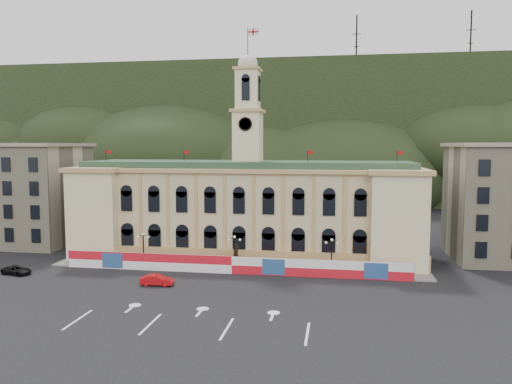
% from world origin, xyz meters
% --- Properties ---
extents(ground, '(260.00, 260.00, 0.00)m').
position_xyz_m(ground, '(0.00, 0.00, 0.00)').
color(ground, black).
rests_on(ground, ground).
extents(lane_markings, '(26.00, 10.00, 0.02)m').
position_xyz_m(lane_markings, '(0.00, -5.00, 0.00)').
color(lane_markings, white).
rests_on(lane_markings, ground).
extents(hill_ridge, '(230.00, 80.00, 64.00)m').
position_xyz_m(hill_ridge, '(0.03, 121.99, 19.48)').
color(hill_ridge, black).
rests_on(hill_ridge, ground).
extents(city_hall, '(56.20, 17.60, 37.10)m').
position_xyz_m(city_hall, '(0.00, 27.63, 7.85)').
color(city_hall, beige).
rests_on(city_hall, ground).
extents(side_building_left, '(21.00, 17.00, 18.60)m').
position_xyz_m(side_building_left, '(-43.00, 30.93, 9.33)').
color(side_building_left, '#BCB191').
rests_on(side_building_left, ground).
extents(hoarding_fence, '(50.00, 0.44, 2.50)m').
position_xyz_m(hoarding_fence, '(0.06, 15.07, 1.25)').
color(hoarding_fence, red).
rests_on(hoarding_fence, ground).
extents(pavement, '(56.00, 5.50, 0.16)m').
position_xyz_m(pavement, '(0.00, 17.75, 0.08)').
color(pavement, slate).
rests_on(pavement, ground).
extents(statue, '(1.40, 1.40, 3.72)m').
position_xyz_m(statue, '(0.00, 18.00, 1.19)').
color(statue, '#595651').
rests_on(statue, ground).
extents(lamp_left, '(1.96, 0.44, 5.15)m').
position_xyz_m(lamp_left, '(-14.00, 17.00, 3.07)').
color(lamp_left, black).
rests_on(lamp_left, ground).
extents(lamp_center, '(1.96, 0.44, 5.15)m').
position_xyz_m(lamp_center, '(0.00, 17.00, 3.07)').
color(lamp_center, black).
rests_on(lamp_center, ground).
extents(lamp_right, '(1.96, 0.44, 5.15)m').
position_xyz_m(lamp_right, '(14.00, 17.00, 3.07)').
color(lamp_right, black).
rests_on(lamp_right, ground).
extents(red_sedan, '(2.10, 4.52, 1.42)m').
position_xyz_m(red_sedan, '(-8.39, 7.64, 0.71)').
color(red_sedan, red).
rests_on(red_sedan, ground).
extents(black_suv, '(3.77, 5.20, 1.22)m').
position_xyz_m(black_suv, '(-30.00, 9.70, 0.61)').
color(black_suv, black).
rests_on(black_suv, ground).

